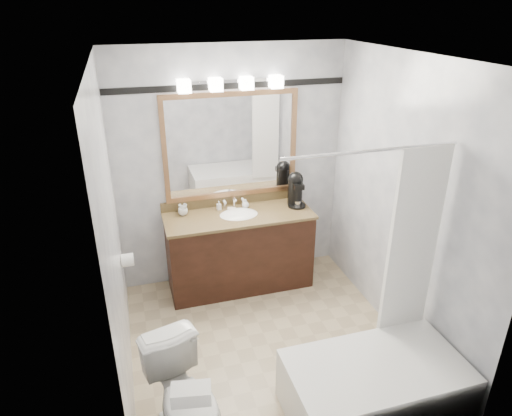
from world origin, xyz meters
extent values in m
cube|color=tan|center=(0.00, 0.00, -0.01)|extent=(2.40, 2.60, 0.01)
cube|color=white|center=(0.00, 0.00, 2.50)|extent=(2.40, 2.60, 0.01)
cube|color=silver|center=(0.00, 1.30, 1.25)|extent=(2.40, 0.01, 2.50)
cube|color=silver|center=(0.00, -1.30, 1.25)|extent=(2.40, 0.01, 2.50)
cube|color=silver|center=(-1.20, 0.00, 1.25)|extent=(0.01, 2.60, 2.50)
cube|color=silver|center=(1.20, 0.00, 1.25)|extent=(0.01, 2.60, 2.50)
cube|color=black|center=(0.00, 1.01, 0.41)|extent=(1.50, 0.55, 0.82)
cube|color=olive|center=(0.00, 1.01, 0.83)|extent=(1.53, 0.58, 0.03)
cube|color=olive|center=(0.00, 1.29, 0.90)|extent=(1.53, 0.03, 0.10)
ellipsoid|color=white|center=(0.00, 1.01, 0.82)|extent=(0.44, 0.34, 0.14)
cube|color=#9F6F47|center=(0.00, 1.28, 2.02)|extent=(1.40, 0.04, 0.05)
cube|color=#9F6F47|center=(0.00, 1.28, 0.97)|extent=(1.40, 0.04, 0.05)
cube|color=#9F6F47|center=(-0.68, 1.28, 1.50)|extent=(0.05, 0.04, 1.00)
cube|color=#9F6F47|center=(0.68, 1.28, 1.50)|extent=(0.05, 0.04, 1.00)
cube|color=white|center=(0.00, 1.29, 1.50)|extent=(1.30, 0.01, 1.00)
cube|color=silver|center=(0.00, 1.27, 2.15)|extent=(0.90, 0.05, 0.03)
cube|color=white|center=(-0.45, 1.22, 2.13)|extent=(0.12, 0.12, 0.12)
cube|color=white|center=(-0.15, 1.22, 2.13)|extent=(0.12, 0.12, 0.12)
cube|color=white|center=(0.15, 1.22, 2.13)|extent=(0.12, 0.12, 0.12)
cube|color=white|center=(0.45, 1.22, 2.13)|extent=(0.12, 0.12, 0.12)
cube|color=black|center=(0.00, 1.29, 2.10)|extent=(2.40, 0.01, 0.06)
cube|color=white|center=(0.53, -0.92, 0.23)|extent=(1.30, 0.72, 0.45)
cylinder|color=silver|center=(0.53, -0.54, 1.95)|extent=(1.30, 0.02, 0.02)
cube|color=white|center=(0.95, -0.55, 1.18)|extent=(0.40, 0.04, 1.55)
cylinder|color=white|center=(-1.14, 0.66, 0.70)|extent=(0.11, 0.12, 0.12)
imported|color=white|center=(-0.84, -0.76, 0.37)|extent=(0.58, 0.80, 0.74)
cube|color=white|center=(-0.84, -1.12, 0.78)|extent=(0.25, 0.17, 0.09)
cylinder|color=black|center=(0.64, 1.03, 0.86)|extent=(0.19, 0.19, 0.02)
cylinder|color=black|center=(0.64, 1.09, 1.00)|extent=(0.16, 0.16, 0.27)
sphere|color=black|center=(0.64, 1.09, 1.14)|extent=(0.16, 0.16, 0.16)
cube|color=black|center=(0.64, 1.01, 1.09)|extent=(0.11, 0.11, 0.05)
cylinder|color=silver|center=(0.64, 1.01, 0.89)|extent=(0.06, 0.06, 0.06)
imported|color=white|center=(-0.55, 1.16, 0.89)|extent=(0.10, 0.10, 0.08)
imported|color=white|center=(-0.54, 1.23, 0.89)|extent=(0.11, 0.11, 0.08)
imported|color=white|center=(-0.17, 1.19, 0.90)|extent=(0.05, 0.05, 0.09)
imported|color=white|center=(0.11, 1.16, 0.90)|extent=(0.09, 0.09, 0.09)
cube|color=beige|center=(-0.05, 1.13, 0.86)|extent=(0.10, 0.07, 0.03)
camera|label=1|loc=(-1.03, -3.09, 2.86)|focal=32.00mm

